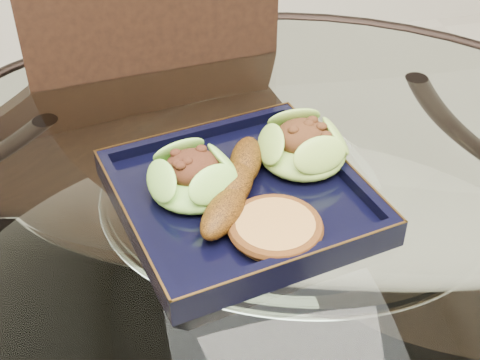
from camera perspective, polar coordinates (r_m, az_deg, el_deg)
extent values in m
cylinder|color=white|center=(0.78, 4.47, -3.56)|extent=(1.10, 1.10, 0.01)
torus|color=black|center=(0.78, 4.47, -3.56)|extent=(1.13, 1.13, 0.02)
cylinder|color=black|center=(1.31, 12.16, -6.32)|extent=(0.04, 0.04, 0.75)
cylinder|color=black|center=(1.23, -13.10, -10.24)|extent=(0.04, 0.04, 0.75)
cube|color=black|center=(1.11, -3.51, -8.46)|extent=(0.46, 0.46, 0.04)
cube|color=black|center=(1.09, -6.94, 8.17)|extent=(0.40, 0.08, 0.45)
cylinder|color=black|center=(1.39, -12.48, -11.96)|extent=(0.03, 0.03, 0.44)
cylinder|color=black|center=(1.44, 1.60, -8.57)|extent=(0.03, 0.03, 0.44)
cube|color=black|center=(0.78, 0.00, -1.74)|extent=(0.32, 0.32, 0.02)
ellipsoid|color=#5EAD32|center=(0.76, -3.98, 0.06)|extent=(0.11, 0.11, 0.04)
ellipsoid|color=#61942B|center=(0.81, 5.38, 2.68)|extent=(0.14, 0.14, 0.04)
ellipsoid|color=#64370A|center=(0.76, -0.41, -0.44)|extent=(0.11, 0.18, 0.03)
cylinder|color=#A66E37|center=(0.71, 3.03, -4.17)|extent=(0.10, 0.10, 0.02)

